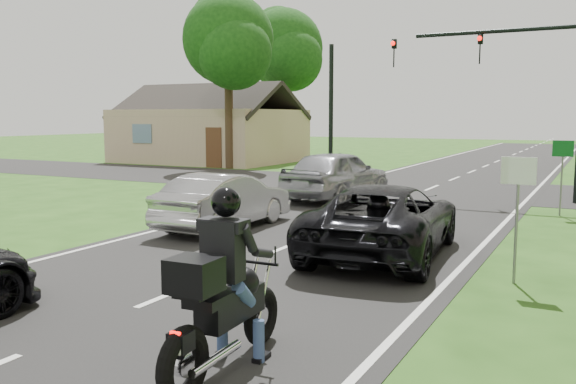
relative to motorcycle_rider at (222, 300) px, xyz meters
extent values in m
plane|color=#234914|center=(-2.36, 2.26, -0.81)|extent=(140.00, 140.00, 0.00)
cube|color=black|center=(-2.36, 12.26, -0.80)|extent=(8.00, 100.00, 0.01)
cube|color=black|center=(-2.36, 18.26, -0.81)|extent=(60.00, 7.00, 0.01)
torus|color=black|center=(-0.04, 0.90, -0.45)|extent=(0.18, 0.73, 0.72)
torus|color=black|center=(0.03, -0.74, -0.45)|extent=(0.21, 0.79, 0.79)
cube|color=black|center=(-0.01, 0.19, -0.12)|extent=(0.35, 1.05, 0.33)
sphere|color=black|center=(-0.02, 0.46, 0.08)|extent=(0.37, 0.37, 0.37)
cube|color=black|center=(0.01, -0.19, 0.08)|extent=(0.40, 0.62, 0.11)
cube|color=#FF0C07|center=(0.03, -0.86, -0.10)|extent=(0.11, 0.04, 0.05)
cylinder|color=silver|center=(0.19, -0.41, -0.47)|extent=(0.13, 0.88, 0.10)
cylinder|color=black|center=(-0.03, 0.68, 0.27)|extent=(0.68, 0.07, 0.04)
cube|color=black|center=(0.02, -0.52, 0.40)|extent=(0.50, 0.46, 0.35)
cube|color=black|center=(0.00, 0.02, 0.55)|extent=(0.45, 0.26, 0.66)
sphere|color=black|center=(-0.01, 0.10, 1.06)|extent=(0.33, 0.33, 0.33)
cylinder|color=navy|center=(-0.26, 0.37, -0.56)|extent=(0.14, 0.14, 0.49)
cylinder|color=navy|center=(0.22, 0.39, -0.56)|extent=(0.14, 0.14, 0.49)
imported|color=black|center=(-0.29, 6.26, -0.08)|extent=(2.86, 5.38, 1.44)
imported|color=#A1A0A5|center=(-4.75, 7.26, -0.11)|extent=(1.56, 4.22, 1.38)
imported|color=#93949A|center=(-4.42, 13.58, 0.04)|extent=(2.46, 5.07, 1.67)
cylinder|color=black|center=(0.14, 16.26, 4.79)|extent=(5.40, 0.14, 0.14)
imported|color=black|center=(-0.36, 16.26, 4.24)|extent=(0.16, 0.36, 1.00)
imported|color=black|center=(-3.36, 16.26, 4.24)|extent=(0.16, 0.36, 1.00)
sphere|color=#FF0C07|center=(-0.36, 16.08, 4.57)|extent=(0.16, 0.16, 0.16)
sphere|color=#FF0C07|center=(-3.36, 16.08, 4.57)|extent=(0.16, 0.16, 0.16)
cylinder|color=black|center=(-7.56, 20.26, 2.19)|extent=(0.20, 0.20, 6.00)
cylinder|color=slate|center=(2.34, 5.26, 0.19)|extent=(0.05, 0.05, 2.00)
cube|color=silver|center=(2.34, 5.23, 1.09)|extent=(0.55, 0.04, 0.45)
cylinder|color=slate|center=(2.54, 13.26, 0.19)|extent=(0.05, 0.05, 2.00)
cube|color=#0C591E|center=(2.54, 13.23, 1.09)|extent=(0.55, 0.04, 0.45)
cylinder|color=#332316|center=(-14.36, 22.26, 2.27)|extent=(0.44, 0.44, 6.16)
sphere|color=#10350E|center=(-14.36, 22.26, 6.01)|extent=(4.80, 4.80, 4.80)
sphere|color=#10350E|center=(-13.56, 21.62, 5.24)|extent=(3.84, 3.84, 3.84)
cylinder|color=#332316|center=(-16.36, 32.26, 2.55)|extent=(0.44, 0.44, 6.72)
sphere|color=#10350E|center=(-16.36, 32.26, 6.63)|extent=(5.40, 5.40, 5.40)
sphere|color=#10350E|center=(-15.46, 31.54, 5.79)|extent=(4.32, 4.32, 4.32)
cube|color=tan|center=(-18.36, 26.26, 0.79)|extent=(10.00, 8.00, 3.20)
cube|color=black|center=(-18.36, 24.26, 2.89)|extent=(10.20, 4.00, 2.29)
cube|color=black|center=(-18.36, 28.26, 2.89)|extent=(10.20, 4.00, 2.29)
camera|label=1|loc=(3.58, -5.34, 1.97)|focal=38.00mm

